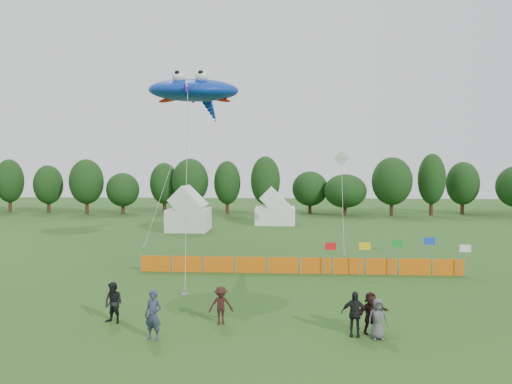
# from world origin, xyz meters

# --- Properties ---
(ground) EXTENTS (160.00, 160.00, 0.00)m
(ground) POSITION_xyz_m (0.00, 0.00, 0.00)
(ground) COLOR #234C16
(ground) RESTS_ON ground
(treeline) EXTENTS (104.57, 8.78, 8.36)m
(treeline) POSITION_xyz_m (1.61, 44.93, 4.18)
(treeline) COLOR #382314
(treeline) RESTS_ON ground
(tent_left) EXTENTS (4.23, 4.23, 3.73)m
(tent_left) POSITION_xyz_m (-8.34, 27.95, 1.88)
(tent_left) COLOR silver
(tent_left) RESTS_ON ground
(tent_right) EXTENTS (4.61, 3.69, 3.26)m
(tent_right) POSITION_xyz_m (0.55, 33.88, 1.64)
(tent_right) COLOR white
(tent_right) RESTS_ON ground
(barrier_fence) EXTENTS (19.90, 0.06, 1.00)m
(barrier_fence) POSITION_xyz_m (2.48, 9.22, 0.50)
(barrier_fence) COLOR #DA5F0C
(barrier_fence) RESTS_ON ground
(flag_row) EXTENTS (8.73, 0.66, 2.29)m
(flag_row) POSITION_xyz_m (8.17, 9.01, 1.42)
(flag_row) COLOR gray
(flag_row) RESTS_ON ground
(spectator_a) EXTENTS (0.78, 0.61, 1.90)m
(spectator_a) POSITION_xyz_m (-3.41, -2.03, 0.95)
(spectator_a) COLOR #2B3348
(spectator_a) RESTS_ON ground
(spectator_b) EXTENTS (1.00, 0.89, 1.72)m
(spectator_b) POSITION_xyz_m (-5.60, -0.32, 0.86)
(spectator_b) COLOR black
(spectator_b) RESTS_ON ground
(spectator_c) EXTENTS (1.12, 0.79, 1.58)m
(spectator_c) POSITION_xyz_m (-1.10, -0.14, 0.79)
(spectator_c) COLOR black
(spectator_c) RESTS_ON ground
(spectator_d) EXTENTS (1.07, 0.56, 1.75)m
(spectator_d) POSITION_xyz_m (4.25, -1.18, 0.87)
(spectator_d) COLOR black
(spectator_d) RESTS_ON ground
(spectator_e) EXTENTS (0.78, 0.54, 1.53)m
(spectator_e) POSITION_xyz_m (5.09, -1.42, 0.77)
(spectator_e) COLOR #4F4E53
(spectator_e) RESTS_ON ground
(spectator_f) EXTENTS (1.57, 1.07, 1.62)m
(spectator_f) POSITION_xyz_m (4.93, -0.82, 0.81)
(spectator_f) COLOR black
(spectator_f) RESTS_ON ground
(stingray_kite) EXTENTS (6.66, 16.14, 12.82)m
(stingray_kite) POSITION_xyz_m (-4.51, 12.38, 11.71)
(stingray_kite) COLOR #0D36C0
(stingray_kite) RESTS_ON ground
(small_kite_white) EXTENTS (1.70, 9.40, 8.14)m
(small_kite_white) POSITION_xyz_m (6.65, 21.91, 5.68)
(small_kite_white) COLOR white
(small_kite_white) RESTS_ON ground
(small_kite_dark) EXTENTS (2.57, 10.93, 13.99)m
(small_kite_dark) POSITION_xyz_m (-8.92, 23.61, 7.17)
(small_kite_dark) COLOR black
(small_kite_dark) RESTS_ON ground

